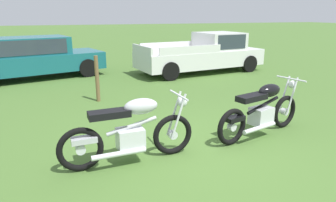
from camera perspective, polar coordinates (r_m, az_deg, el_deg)
The scene contains 6 objects.
ground_plane at distance 5.27m, azimuth 6.31°, elevation -8.75°, with size 120.00×120.00×0.00m, color #476B2D.
motorcycle_silver at distance 4.64m, azimuth -7.04°, elevation -5.72°, with size 2.11×0.64×1.02m.
motorcycle_black at distance 5.87m, azimuth 17.16°, elevation -1.69°, with size 2.09×0.88×1.02m.
car_teal at distance 11.66m, azimuth -24.04°, elevation 7.79°, with size 4.85×2.85×1.43m.
pickup_truck_white at distance 11.99m, azimuth 7.08°, elevation 9.02°, with size 5.07×2.38×1.49m.
fence_post_wooden at distance 8.01m, azimuth -13.13°, elevation 4.06°, with size 0.10×0.10×1.18m, color brown.
Camera 1 is at (-2.15, -4.28, 2.21)m, focal length 32.56 mm.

